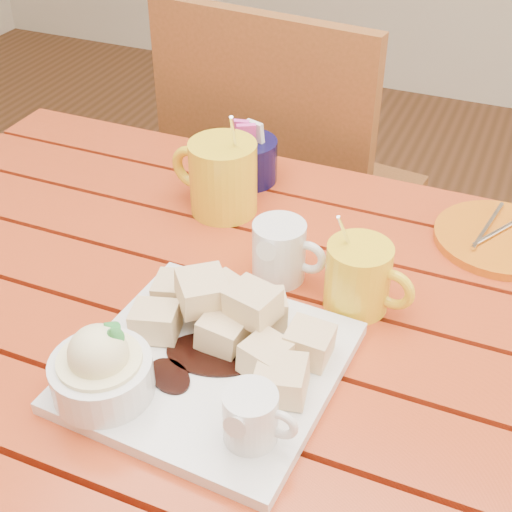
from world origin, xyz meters
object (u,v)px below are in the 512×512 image
at_px(coffee_mug_right, 360,277).
at_px(orange_saucer, 501,239).
at_px(dessert_plate, 189,357).
at_px(chair_far, 286,193).
at_px(table, 243,375).
at_px(coffee_mug_left, 221,176).

xyz_separation_m(coffee_mug_right, orange_saucer, (0.15, 0.21, -0.04)).
distance_m(dessert_plate, orange_saucer, 0.49).
relative_size(dessert_plate, coffee_mug_right, 2.16).
height_order(dessert_plate, chair_far, chair_far).
relative_size(table, dessert_plate, 4.13).
height_order(coffee_mug_left, chair_far, chair_far).
bearing_deg(coffee_mug_right, dessert_plate, -116.13).
bearing_deg(chair_far, table, 112.13).
relative_size(table, chair_far, 1.26).
relative_size(table, coffee_mug_left, 7.20).
height_order(coffee_mug_left, orange_saucer, coffee_mug_left).
bearing_deg(coffee_mug_left, chair_far, 106.28).
distance_m(dessert_plate, chair_far, 0.81).
height_order(table, chair_far, chair_far).
bearing_deg(coffee_mug_left, orange_saucer, 19.69).
relative_size(orange_saucer, chair_far, 0.19).
height_order(coffee_mug_left, coffee_mug_right, coffee_mug_left).
distance_m(dessert_plate, coffee_mug_right, 0.24).
height_order(table, coffee_mug_left, coffee_mug_left).
relative_size(dessert_plate, coffee_mug_left, 1.74).
bearing_deg(coffee_mug_right, chair_far, 127.88).
bearing_deg(coffee_mug_right, orange_saucer, 64.33).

